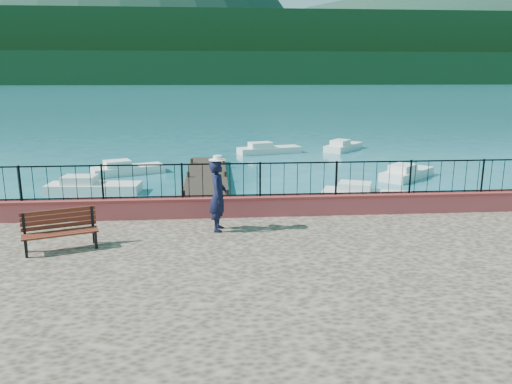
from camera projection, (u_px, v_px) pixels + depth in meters
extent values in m
plane|color=#19596B|center=(288.00, 312.00, 11.12)|extent=(2000.00, 2000.00, 0.00)
cube|color=#AC403E|center=(270.00, 206.00, 14.37)|extent=(28.00, 0.46, 0.58)
cube|color=black|center=(271.00, 180.00, 14.20)|extent=(27.00, 0.05, 0.95)
cube|color=#2D231C|center=(206.00, 189.00, 22.57)|extent=(2.00, 16.00, 0.30)
cube|color=black|center=(216.00, 69.00, 300.15)|extent=(900.00, 60.00, 18.00)
cube|color=black|center=(215.00, 51.00, 355.40)|extent=(900.00, 120.00, 44.00)
ellipsoid|color=#142D23|center=(407.00, 80.00, 572.28)|extent=(448.00, 384.00, 180.00)
cube|color=black|center=(61.00, 242.00, 11.51)|extent=(1.72, 1.03, 0.41)
cube|color=maroon|center=(59.00, 220.00, 11.62)|extent=(1.58, 0.63, 0.50)
imported|color=black|center=(218.00, 196.00, 12.84)|extent=(0.53, 0.73, 1.86)
cylinder|color=white|center=(217.00, 158.00, 12.61)|extent=(0.44, 0.44, 0.12)
cube|color=silver|center=(94.00, 184.00, 22.34)|extent=(4.18, 1.59, 0.80)
cube|color=silver|center=(368.00, 192.00, 20.80)|extent=(3.96, 2.60, 0.80)
cube|color=silver|center=(407.00, 170.00, 25.57)|extent=(3.51, 3.39, 0.80)
cube|color=silver|center=(128.00, 167.00, 26.64)|extent=(3.91, 2.66, 0.80)
cube|color=silver|center=(269.00, 147.00, 33.71)|extent=(4.45, 2.36, 0.80)
cube|color=silver|center=(344.00, 144.00, 35.20)|extent=(3.38, 3.67, 0.80)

